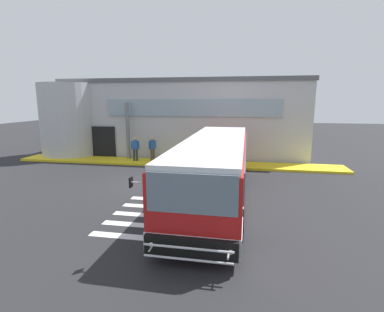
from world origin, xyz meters
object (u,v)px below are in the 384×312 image
(bus_main_foreground, at_px, (215,169))
(passenger_near_column, at_px, (135,148))
(passenger_by_doorway, at_px, (152,147))
(entry_support_column, at_px, (128,131))

(bus_main_foreground, bearing_deg, passenger_near_column, 133.91)
(bus_main_foreground, distance_m, passenger_by_doorway, 8.46)
(passenger_by_doorway, bearing_deg, entry_support_column, 168.05)
(entry_support_column, height_order, passenger_by_doorway, entry_support_column)
(passenger_near_column, bearing_deg, bus_main_foreground, -46.09)
(bus_main_foreground, height_order, passenger_by_doorway, bus_main_foreground)
(passenger_near_column, distance_m, passenger_by_doorway, 1.19)
(entry_support_column, bearing_deg, bus_main_foreground, -45.67)
(entry_support_column, distance_m, bus_main_foreground, 10.07)
(passenger_near_column, bearing_deg, entry_support_column, 137.82)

